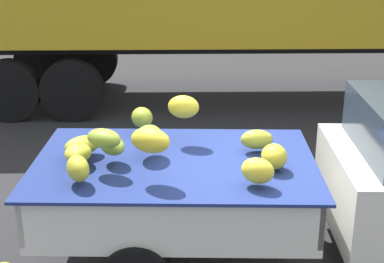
# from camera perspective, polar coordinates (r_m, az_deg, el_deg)

# --- Properties ---
(ground) EXTENTS (220.00, 220.00, 0.00)m
(ground) POSITION_cam_1_polar(r_m,az_deg,el_deg) (6.12, 5.72, -12.10)
(ground) COLOR #28282B
(curb_strip) EXTENTS (80.00, 0.80, 0.16)m
(curb_strip) POSITION_cam_1_polar(r_m,az_deg,el_deg) (15.95, 0.06, 8.47)
(curb_strip) COLOR gray
(curb_strip) RESTS_ON ground
(pickup_truck) EXTENTS (4.91, 2.14, 1.70)m
(pickup_truck) POSITION_cam_1_polar(r_m,az_deg,el_deg) (5.84, 17.06, -4.73)
(pickup_truck) COLOR silver
(pickup_truck) RESTS_ON ground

